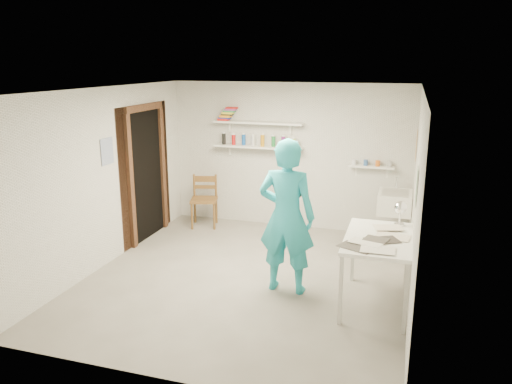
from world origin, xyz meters
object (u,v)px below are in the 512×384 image
(wooden_chair, at_px, (204,200))
(work_table, at_px, (377,271))
(belfast_sink, at_px, (395,202))
(wall_clock, at_px, (291,187))
(man, at_px, (287,217))
(desk_lamp, at_px, (400,208))

(wooden_chair, height_order, work_table, wooden_chair)
(belfast_sink, relative_size, wooden_chair, 0.65)
(belfast_sink, height_order, work_table, belfast_sink)
(wall_clock, height_order, wooden_chair, wall_clock)
(man, height_order, wooden_chair, man)
(work_table, relative_size, desk_lamp, 8.00)
(wooden_chair, distance_m, desk_lamp, 3.58)
(belfast_sink, relative_size, man, 0.32)
(work_table, bearing_deg, wooden_chair, 145.74)
(belfast_sink, xyz_separation_m, work_table, (-0.11, -1.95, -0.29))
(wooden_chair, relative_size, desk_lamp, 6.02)
(man, relative_size, work_table, 1.52)
(belfast_sink, distance_m, wall_clock, 2.12)
(wall_clock, xyz_separation_m, desk_lamp, (1.29, 0.21, -0.21))
(wall_clock, distance_m, work_table, 1.40)
(belfast_sink, distance_m, work_table, 1.98)
(belfast_sink, bearing_deg, desk_lamp, -86.35)
(man, distance_m, desk_lamp, 1.35)
(work_table, xyz_separation_m, desk_lamp, (0.20, 0.49, 0.63))
(desk_lamp, bearing_deg, man, -161.60)
(wooden_chair, distance_m, work_table, 3.61)
(man, distance_m, work_table, 1.20)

